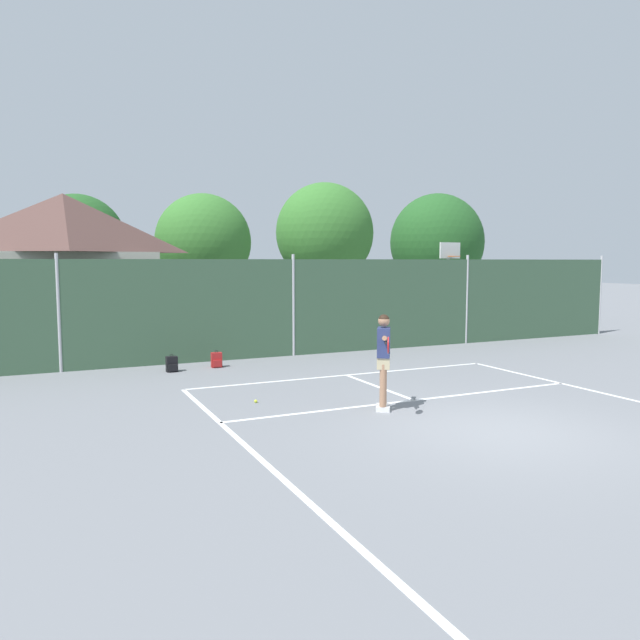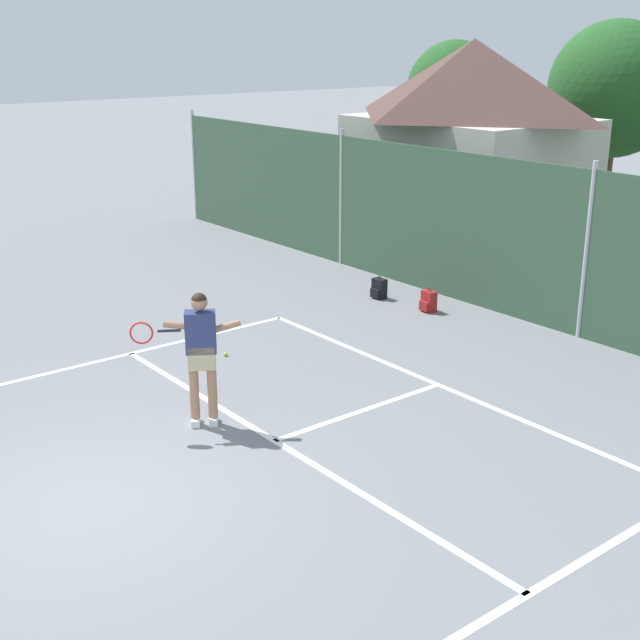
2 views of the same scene
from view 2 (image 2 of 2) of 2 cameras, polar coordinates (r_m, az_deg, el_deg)
The scene contains 8 objects.
ground_plane at distance 10.16m, azimuth -14.72°, elevation -11.70°, with size 120.00×120.00×0.00m, color slate.
court_markings at distance 10.38m, azimuth -11.42°, elevation -10.71°, with size 8.30×11.10×0.01m.
chainlink_fence at distance 15.19m, azimuth 17.37°, elevation 4.12°, with size 26.09×0.09×3.06m.
clubhouse_building at distance 21.71m, azimuth 9.97°, elevation 11.74°, with size 5.50×4.52×4.95m.
tennis_player at distance 11.33m, azimuth -8.01°, elevation -1.81°, with size 0.73×1.30×1.85m.
tennis_ball at distance 14.11m, azimuth -6.33°, elevation -2.28°, with size 0.07×0.07×0.07m, color #CCE033.
backpack_black at distance 17.11m, azimuth 3.96°, elevation 2.09°, with size 0.29×0.25×0.46m.
backpack_red at distance 16.38m, azimuth 7.25°, elevation 1.23°, with size 0.29×0.26×0.46m.
Camera 2 is at (8.21, -3.29, 5.00)m, focal length 47.90 mm.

